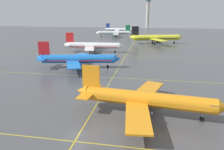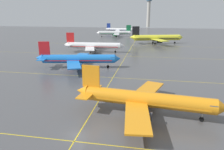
% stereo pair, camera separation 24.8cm
% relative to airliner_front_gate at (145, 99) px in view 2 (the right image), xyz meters
% --- Properties ---
extents(ground_plane, '(600.00, 600.00, 0.00)m').
position_rel_airliner_front_gate_xyz_m(ground_plane, '(-12.14, -11.21, -3.62)').
color(ground_plane, '#4C4C4F').
extents(airliner_front_gate, '(34.09, 29.23, 10.59)m').
position_rel_airliner_front_gate_xyz_m(airliner_front_gate, '(0.00, 0.00, 0.00)').
color(airliner_front_gate, orange).
rests_on(airliner_front_gate, ground).
extents(airliner_second_row, '(35.40, 30.11, 11.05)m').
position_rel_airliner_front_gate_xyz_m(airliner_second_row, '(-29.13, 38.10, 0.16)').
color(airliner_second_row, blue).
rests_on(airliner_second_row, ground).
extents(airliner_third_row, '(36.02, 31.01, 11.20)m').
position_rel_airliner_front_gate_xyz_m(airliner_third_row, '(-32.30, 75.07, 0.21)').
color(airliner_third_row, white).
rests_on(airliner_third_row, ground).
extents(airliner_far_left_stand, '(40.40, 34.46, 12.78)m').
position_rel_airliner_front_gate_xyz_m(airliner_far_left_stand, '(4.41, 118.26, 0.75)').
color(airliner_far_left_stand, yellow).
rests_on(airliner_far_left_stand, ground).
extents(airliner_far_right_stand, '(34.28, 29.30, 10.91)m').
position_rel_airliner_front_gate_xyz_m(airliner_far_right_stand, '(-33.88, 159.10, 0.11)').
color(airliner_far_right_stand, white).
rests_on(airliner_far_right_stand, ground).
extents(airliner_distant_taxiway, '(33.66, 28.99, 10.46)m').
position_rel_airliner_front_gate_xyz_m(airliner_distant_taxiway, '(-35.92, 202.29, -0.04)').
color(airliner_distant_taxiway, white).
rests_on(airliner_distant_taxiway, ground).
extents(taxiway_markings, '(151.44, 175.54, 0.01)m').
position_rel_airliner_front_gate_xyz_m(taxiway_markings, '(-12.14, 46.63, -3.61)').
color(taxiway_markings, yellow).
rests_on(taxiway_markings, ground).
extents(control_tower, '(8.82, 8.82, 44.37)m').
position_rel_airliner_front_gate_xyz_m(control_tower, '(-5.32, 305.40, 21.76)').
color(control_tower, '#ADA89E').
rests_on(control_tower, ground).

